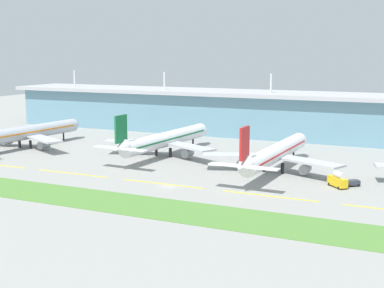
{
  "coord_description": "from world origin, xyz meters",
  "views": [
    {
      "loc": [
        73.39,
        -139.83,
        39.56
      ],
      "look_at": [
        -8.43,
        35.32,
        7.0
      ],
      "focal_mm": 50.59,
      "sensor_mm": 36.0,
      "label": 1
    }
  ],
  "objects_px": {
    "airliner_nearest": "(27,133)",
    "airliner_near_middle": "(165,140)",
    "airliner_far_middle": "(275,153)",
    "pushback_tug": "(352,183)",
    "fuel_truck": "(338,180)"
  },
  "relations": [
    {
      "from": "pushback_tug",
      "to": "airliner_far_middle",
      "type": "bearing_deg",
      "value": 160.63
    },
    {
      "from": "airliner_nearest",
      "to": "pushback_tug",
      "type": "distance_m",
      "value": 135.62
    },
    {
      "from": "airliner_nearest",
      "to": "airliner_near_middle",
      "type": "bearing_deg",
      "value": 7.68
    },
    {
      "from": "airliner_near_middle",
      "to": "pushback_tug",
      "type": "relative_size",
      "value": 13.68
    },
    {
      "from": "airliner_far_middle",
      "to": "pushback_tug",
      "type": "bearing_deg",
      "value": -19.37
    },
    {
      "from": "airliner_nearest",
      "to": "fuel_truck",
      "type": "relative_size",
      "value": 9.2
    },
    {
      "from": "airliner_near_middle",
      "to": "airliner_far_middle",
      "type": "height_order",
      "value": "same"
    },
    {
      "from": "airliner_nearest",
      "to": "airliner_near_middle",
      "type": "distance_m",
      "value": 62.0
    },
    {
      "from": "airliner_nearest",
      "to": "airliner_far_middle",
      "type": "relative_size",
      "value": 0.96
    },
    {
      "from": "airliner_far_middle",
      "to": "pushback_tug",
      "type": "distance_m",
      "value": 28.89
    },
    {
      "from": "airliner_far_middle",
      "to": "fuel_truck",
      "type": "distance_m",
      "value": 26.7
    },
    {
      "from": "airliner_nearest",
      "to": "airliner_far_middle",
      "type": "bearing_deg",
      "value": -0.82
    },
    {
      "from": "airliner_near_middle",
      "to": "pushback_tug",
      "type": "distance_m",
      "value": 76.28
    },
    {
      "from": "airliner_near_middle",
      "to": "airliner_far_middle",
      "type": "distance_m",
      "value": 47.86
    },
    {
      "from": "airliner_nearest",
      "to": "airliner_far_middle",
      "type": "height_order",
      "value": "same"
    }
  ]
}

